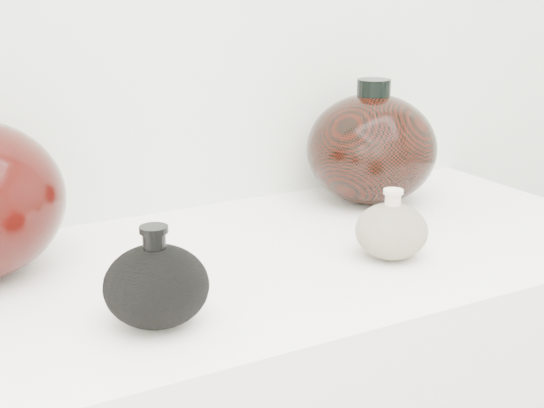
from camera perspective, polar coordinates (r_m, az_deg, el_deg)
black_gourd_vase at (r=0.83m, az=-8.70°, el=-6.06°), size 0.15×0.15×0.11m
cream_gourd_vase at (r=1.02m, az=8.98°, el=-1.98°), size 0.11×0.11×0.10m
right_round_pot at (r=1.25m, az=7.49°, el=4.18°), size 0.27×0.27×0.20m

